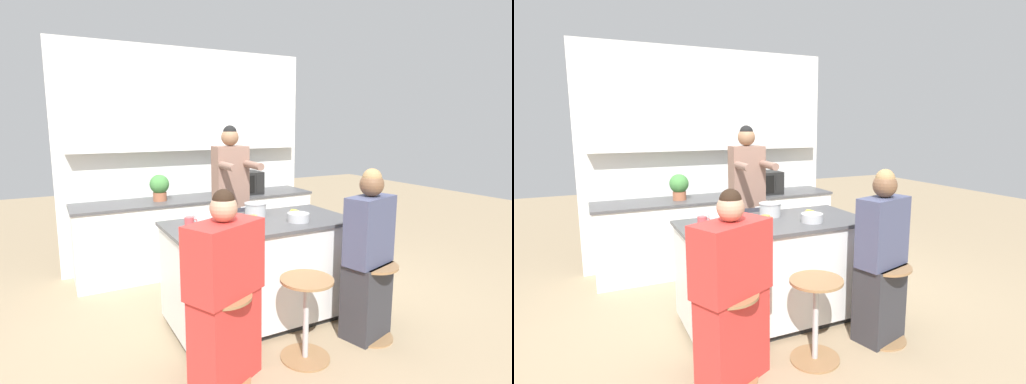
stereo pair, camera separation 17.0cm
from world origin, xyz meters
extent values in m
plane|color=tan|center=(0.00, 0.00, 0.00)|extent=(16.00, 16.00, 0.00)
cube|color=silver|center=(0.00, 1.90, 1.35)|extent=(3.17, 0.06, 2.70)
cube|color=white|center=(0.00, 1.79, 1.83)|extent=(2.92, 0.16, 0.75)
cube|color=white|center=(0.00, 1.57, 0.43)|extent=(2.92, 0.58, 0.85)
cube|color=#4C4C4F|center=(0.00, 1.57, 0.87)|extent=(2.95, 0.61, 0.03)
cube|color=black|center=(0.00, 0.00, 0.03)|extent=(1.54, 0.71, 0.06)
cube|color=white|center=(0.00, 0.00, 0.48)|extent=(1.62, 0.79, 0.83)
cube|color=#4C4C4F|center=(0.00, 0.00, 0.91)|extent=(1.66, 0.83, 0.03)
cylinder|color=#997047|center=(-0.66, -0.69, 0.01)|extent=(0.38, 0.38, 0.01)
cylinder|color=#B7BABC|center=(-0.66, -0.69, 0.32)|extent=(0.04, 0.04, 0.61)
cylinder|color=#997047|center=(-0.66, -0.69, 0.63)|extent=(0.40, 0.40, 0.02)
cylinder|color=#997047|center=(0.00, -0.72, 0.01)|extent=(0.38, 0.38, 0.01)
cylinder|color=#B7BABC|center=(0.00, -0.72, 0.32)|extent=(0.04, 0.04, 0.61)
cylinder|color=#997047|center=(0.00, -0.72, 0.63)|extent=(0.40, 0.40, 0.02)
cylinder|color=#997047|center=(0.66, -0.72, 0.01)|extent=(0.38, 0.38, 0.01)
cylinder|color=#B7BABC|center=(0.66, -0.72, 0.32)|extent=(0.04, 0.04, 0.61)
cylinder|color=#997047|center=(0.66, -0.72, 0.63)|extent=(0.40, 0.40, 0.02)
cube|color=#383842|center=(0.00, 0.64, 0.47)|extent=(0.29, 0.23, 0.94)
cube|color=#896656|center=(0.00, 0.64, 1.25)|extent=(0.34, 0.24, 0.61)
cylinder|color=#896656|center=(-0.14, 0.37, 1.38)|extent=(0.09, 0.34, 0.07)
cylinder|color=#896656|center=(0.12, 0.35, 1.38)|extent=(0.09, 0.34, 0.07)
sphere|color=#936B4C|center=(0.00, 0.64, 1.64)|extent=(0.19, 0.19, 0.18)
sphere|color=black|center=(0.00, 0.64, 1.69)|extent=(0.15, 0.15, 0.14)
cube|color=red|center=(-0.64, -0.68, 0.32)|extent=(0.55, 0.45, 0.64)
cube|color=red|center=(-0.64, -0.68, 0.89)|extent=(0.60, 0.49, 0.50)
sphere|color=tan|center=(-0.64, -0.68, 1.23)|extent=(0.25, 0.25, 0.19)
sphere|color=black|center=(-0.64, -0.68, 1.28)|extent=(0.20, 0.20, 0.15)
cube|color=#333338|center=(0.64, -0.68, 0.32)|extent=(0.45, 0.36, 0.64)
cube|color=#474C6B|center=(0.64, -0.68, 0.92)|extent=(0.48, 0.33, 0.56)
sphere|color=brown|center=(0.64, -0.68, 1.30)|extent=(0.24, 0.24, 0.19)
sphere|color=#A37F51|center=(0.64, -0.68, 1.35)|extent=(0.19, 0.19, 0.15)
cylinder|color=#B7BABC|center=(0.05, 0.19, 0.98)|extent=(0.20, 0.20, 0.12)
cylinder|color=#B7BABC|center=(0.05, 0.19, 1.04)|extent=(0.21, 0.21, 0.01)
cylinder|color=#B7BABC|center=(-0.07, 0.19, 1.02)|extent=(0.05, 0.01, 0.01)
cylinder|color=#B7BABC|center=(0.17, 0.19, 1.02)|extent=(0.05, 0.01, 0.01)
cylinder|color=#B7BABC|center=(0.29, -0.16, 0.96)|extent=(0.20, 0.20, 0.08)
cylinder|color=white|center=(-0.42, 0.29, 0.95)|extent=(0.21, 0.21, 0.06)
cylinder|color=orange|center=(-0.12, -0.07, 0.96)|extent=(0.08, 0.08, 0.08)
torus|color=orange|center=(-0.06, -0.07, 0.96)|extent=(0.04, 0.01, 0.04)
cylinder|color=#DB4C51|center=(-0.63, 0.08, 0.97)|extent=(0.08, 0.08, 0.09)
torus|color=#DB4C51|center=(-0.58, 0.08, 0.97)|extent=(0.04, 0.01, 0.04)
ellipsoid|color=yellow|center=(0.43, 0.09, 0.94)|extent=(0.11, 0.04, 0.05)
ellipsoid|color=yellow|center=(0.40, 0.12, 0.94)|extent=(0.09, 0.10, 0.05)
ellipsoid|color=yellow|center=(0.46, 0.12, 0.94)|extent=(0.10, 0.10, 0.05)
cube|color=#38844C|center=(-0.45, -0.16, 1.01)|extent=(0.08, 0.08, 0.17)
cylinder|color=white|center=(-0.45, -0.16, 1.10)|extent=(0.03, 0.03, 0.02)
cube|color=black|center=(0.54, 1.53, 1.03)|extent=(0.52, 0.34, 0.29)
cube|color=black|center=(0.49, 1.36, 1.03)|extent=(0.32, 0.01, 0.22)
cube|color=black|center=(0.73, 1.36, 1.03)|extent=(0.09, 0.01, 0.23)
cylinder|color=#A86042|center=(-0.49, 1.57, 0.93)|extent=(0.16, 0.16, 0.10)
sphere|color=#478942|center=(-0.49, 1.57, 1.08)|extent=(0.22, 0.22, 0.22)
camera|label=1|loc=(-1.64, -3.02, 1.77)|focal=28.00mm
camera|label=2|loc=(-1.49, -3.10, 1.77)|focal=28.00mm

